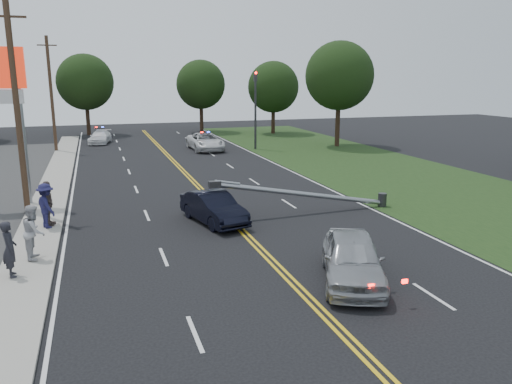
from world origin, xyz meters
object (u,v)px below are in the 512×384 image
object	(u,v)px
emergency_a	(205,142)
bystander_b	(34,232)
utility_pole_far	(51,94)
bystander_d	(48,203)
waiting_sedan	(353,258)
traffic_signal	(255,103)
bystander_c	(46,206)
fallen_streetlight	(313,195)
utility_pole_mid	(17,109)
emergency_b	(100,137)
crashed_sedan	(214,208)
bystander_a	(9,249)

from	to	relation	value
emergency_a	bystander_b	size ratio (longest dim) A/B	2.82
utility_pole_far	bystander_d	bearing A→B (deg)	-87.26
waiting_sedan	bystander_b	bearing A→B (deg)	175.92
traffic_signal	emergency_a	xyz separation A→B (m)	(-4.54, 0.85, -3.43)
utility_pole_far	bystander_c	bearing A→B (deg)	-87.38
fallen_streetlight	utility_pole_far	world-z (taller)	utility_pole_far
utility_pole_mid	bystander_d	size ratio (longest dim) A/B	4.99
fallen_streetlight	emergency_b	size ratio (longest dim) A/B	2.16
fallen_streetlight	emergency_b	world-z (taller)	fallen_streetlight
crashed_sedan	emergency_a	world-z (taller)	emergency_a
bystander_b	bystander_c	world-z (taller)	bystander_b
fallen_streetlight	utility_pole_far	distance (m)	29.54
traffic_signal	bystander_a	world-z (taller)	traffic_signal
utility_pole_far	bystander_d	size ratio (longest dim) A/B	4.99
bystander_b	bystander_a	bearing A→B (deg)	162.49
fallen_streetlight	bystander_a	bearing A→B (deg)	-160.53
waiting_sedan	bystander_b	world-z (taller)	bystander_b
emergency_a	bystander_a	world-z (taller)	bystander_a
waiting_sedan	crashed_sedan	bearing A→B (deg)	132.38
emergency_b	bystander_d	distance (m)	29.50
emergency_a	bystander_a	xyz separation A→B (m)	(-12.51, -27.42, 0.28)
bystander_a	bystander_d	distance (m)	5.90
waiting_sedan	bystander_a	bearing A→B (deg)	-175.40
waiting_sedan	traffic_signal	bearing A→B (deg)	101.37
traffic_signal	fallen_streetlight	xyz separation A→B (m)	(-4.11, -22.00, -3.29)
traffic_signal	emergency_b	world-z (taller)	traffic_signal
fallen_streetlight	emergency_a	size ratio (longest dim) A/B	1.67
emergency_b	bystander_a	xyz separation A→B (m)	(-3.43, -35.23, 0.44)
utility_pole_mid	emergency_b	xyz separation A→B (m)	(3.88, 26.65, -4.46)
bystander_c	crashed_sedan	bearing A→B (deg)	-125.41
crashed_sedan	waiting_sedan	size ratio (longest dim) A/B	0.93
bystander_a	fallen_streetlight	bearing A→B (deg)	-84.97
emergency_a	bystander_d	world-z (taller)	bystander_d
waiting_sedan	bystander_a	distance (m)	11.24
utility_pole_mid	bystander_a	world-z (taller)	utility_pole_mid
waiting_sedan	emergency_b	distance (m)	39.50
bystander_b	bystander_d	size ratio (longest dim) A/B	0.99
emergency_b	bystander_c	distance (m)	29.85
emergency_a	crashed_sedan	bearing A→B (deg)	-102.82
emergency_a	emergency_b	bearing A→B (deg)	137.90
crashed_sedan	emergency_b	xyz separation A→B (m)	(-4.45, 30.83, -0.08)
utility_pole_mid	waiting_sedan	xyz separation A→B (m)	(11.08, -12.19, -4.29)
utility_pole_far	emergency_a	distance (m)	14.02
traffic_signal	utility_pole_far	world-z (taller)	utility_pole_far
fallen_streetlight	emergency_b	distance (m)	32.09
bystander_b	bystander_c	size ratio (longest dim) A/B	1.01
bystander_a	bystander_c	world-z (taller)	bystander_c
bystander_c	bystander_d	xyz separation A→B (m)	(0.04, 0.35, 0.01)
emergency_b	bystander_b	distance (m)	33.74
bystander_a	utility_pole_mid	bearing A→B (deg)	-11.45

